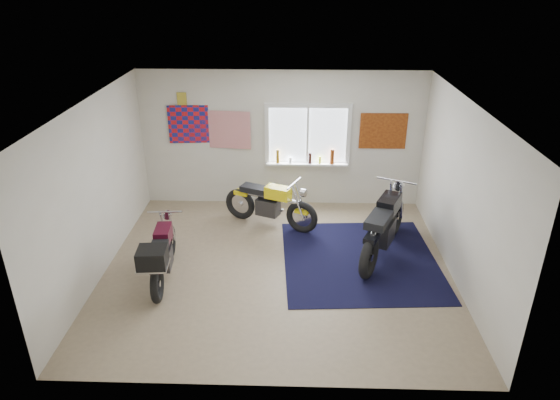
{
  "coord_description": "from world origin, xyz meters",
  "views": [
    {
      "loc": [
        0.26,
        -6.82,
        4.41
      ],
      "look_at": [
        0.03,
        0.4,
        1.03
      ],
      "focal_mm": 32.0,
      "sensor_mm": 36.0,
      "label": 1
    }
  ],
  "objects_px": {
    "navy_rug": "(360,260)",
    "maroon_tourer": "(161,255)",
    "yellow_triumph": "(270,205)",
    "black_chrome_bike": "(384,227)"
  },
  "relations": [
    {
      "from": "black_chrome_bike",
      "to": "maroon_tourer",
      "type": "distance_m",
      "value": 3.61
    },
    {
      "from": "yellow_triumph",
      "to": "black_chrome_bike",
      "type": "bearing_deg",
      "value": -3.28
    },
    {
      "from": "navy_rug",
      "to": "yellow_triumph",
      "type": "relative_size",
      "value": 1.45
    },
    {
      "from": "maroon_tourer",
      "to": "navy_rug",
      "type": "bearing_deg",
      "value": -81.56
    },
    {
      "from": "maroon_tourer",
      "to": "yellow_triumph",
      "type": "bearing_deg",
      "value": -43.45
    },
    {
      "from": "maroon_tourer",
      "to": "black_chrome_bike",
      "type": "bearing_deg",
      "value": -79.59
    },
    {
      "from": "navy_rug",
      "to": "maroon_tourer",
      "type": "relative_size",
      "value": 1.43
    },
    {
      "from": "navy_rug",
      "to": "maroon_tourer",
      "type": "bearing_deg",
      "value": -166.83
    },
    {
      "from": "navy_rug",
      "to": "black_chrome_bike",
      "type": "distance_m",
      "value": 0.67
    },
    {
      "from": "black_chrome_bike",
      "to": "navy_rug",
      "type": "bearing_deg",
      "value": 144.35
    }
  ]
}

